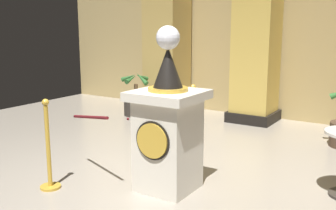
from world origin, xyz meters
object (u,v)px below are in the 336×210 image
object	(u,v)px
stanchion_far	(49,157)
pedestal_clock	(168,128)
stanchion_near	(193,132)
potted_palm_left	(136,103)

from	to	relation	value
stanchion_far	pedestal_clock	bearing A→B (deg)	32.16
stanchion_near	potted_palm_left	size ratio (longest dim) A/B	1.13
pedestal_clock	potted_palm_left	distance (m)	3.98
pedestal_clock	stanchion_near	xyz separation A→B (m)	(-0.32, 1.16, -0.36)
stanchion_near	potted_palm_left	distance (m)	2.94
stanchion_near	stanchion_far	distance (m)	2.07
pedestal_clock	potted_palm_left	bearing A→B (deg)	132.53
stanchion_far	potted_palm_left	size ratio (longest dim) A/B	1.13
pedestal_clock	stanchion_near	world-z (taller)	pedestal_clock
stanchion_near	stanchion_far	size ratio (longest dim) A/B	1.00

